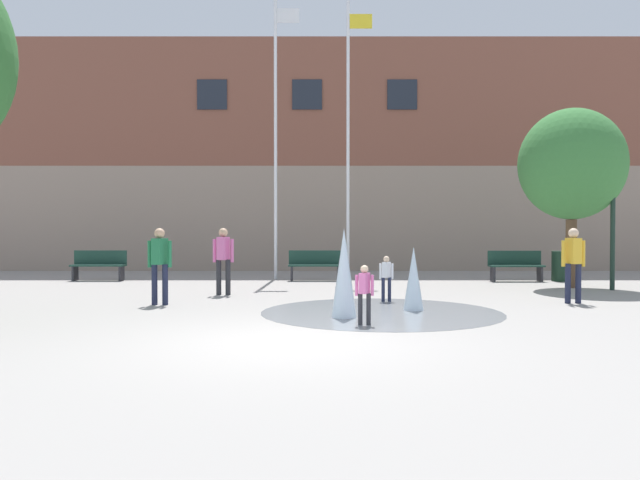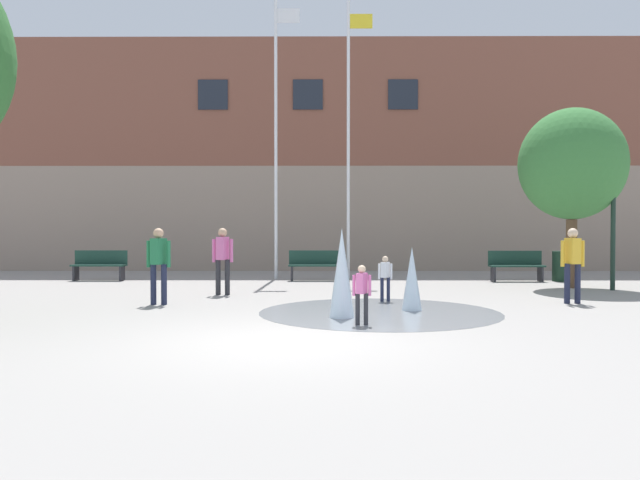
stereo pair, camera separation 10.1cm
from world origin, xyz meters
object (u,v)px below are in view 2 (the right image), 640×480
adult_in_red (159,260)px  flagpole_left (277,130)px  child_running (362,290)px  trash_can (562,266)px  teen_by_trashcan (223,256)px  child_with_pink_shirt (385,275)px  park_bench_center (100,265)px  street_tree_near_building (572,164)px  lamp_post_right_lane (613,194)px  flagpole_right (349,132)px  park_bench_near_trashcan (315,265)px  adult_watching (573,259)px  park_bench_far_right (516,265)px

adult_in_red → flagpole_left: bearing=1.3°
child_running → trash_can: 10.64m
adult_in_red → trash_can: (10.55, 5.74, -0.48)m
teen_by_trashcan → child_with_pink_shirt: bearing=-95.3°
park_bench_center → street_tree_near_building: bearing=-9.4°
child_running → adult_in_red: (-4.05, 2.69, 0.35)m
child_with_pink_shirt → lamp_post_right_lane: size_ratio=0.26×
park_bench_center → flagpole_left: 6.81m
teen_by_trashcan → flagpole_left: bearing=3.0°
adult_in_red → flagpole_right: flagpole_right is taller
flagpole_left → child_with_pink_shirt: bearing=-65.3°
park_bench_near_trashcan → teen_by_trashcan: 4.57m
park_bench_near_trashcan → street_tree_near_building: 7.72m
adult_in_red → adult_watching: bearing=-70.6°
adult_watching → flagpole_right: size_ratio=0.18×
park_bench_near_trashcan → teen_by_trashcan: bearing=-118.2°
park_bench_near_trashcan → trash_can: bearing=-1.3°
park_bench_center → adult_watching: 13.30m
park_bench_center → lamp_post_right_lane: size_ratio=0.43×
flagpole_right → flagpole_left: bearing=-180.0°
park_bench_near_trashcan → lamp_post_right_lane: (7.65, -2.84, 1.98)m
child_running → adult_watching: 5.49m
park_bench_center → lamp_post_right_lane: lamp_post_right_lane is taller
trash_can → park_bench_center: bearing=179.3°
child_with_pink_shirt → street_tree_near_building: (5.26, 3.12, 2.70)m
park_bench_far_right → teen_by_trashcan: (-8.14, -3.78, 0.45)m
park_bench_far_right → adult_in_red: bearing=-148.2°
park_bench_center → park_bench_far_right: (12.52, -0.24, 0.00)m
park_bench_center → street_tree_near_building: (13.38, -2.21, 2.80)m
flagpole_right → trash_can: 7.61m
flagpole_left → trash_can: flagpole_left is taller
lamp_post_right_lane → adult_watching: bearing=-127.4°
teen_by_trashcan → adult_watching: (7.65, -1.64, 0.00)m
child_with_pink_shirt → adult_in_red: size_ratio=0.62×
adult_watching → trash_can: adult_watching is taller
park_bench_near_trashcan → flagpole_left: 4.43m
teen_by_trashcan → street_tree_near_building: size_ratio=0.33×
child_with_pink_shirt → flagpole_right: bearing=-146.0°
child_with_pink_shirt → park_bench_far_right: bearing=168.1°
adult_watching → lamp_post_right_lane: 3.85m
park_bench_far_right → flagpole_left: size_ratio=0.18×
park_bench_near_trashcan → child_running: child_running is taller
child_running → adult_in_red: size_ratio=0.62×
park_bench_far_right → flagpole_left: bearing=172.2°
park_bench_far_right → teen_by_trashcan: 8.98m
park_bench_near_trashcan → flagpole_left: bearing=148.0°
child_with_pink_shirt → adult_in_red: adult_in_red is taller
flagpole_left → flagpole_right: 2.27m
adult_in_red → park_bench_near_trashcan: bearing=-10.5°
park_bench_center → adult_in_red: adult_in_red is taller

